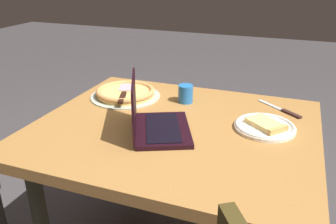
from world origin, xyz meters
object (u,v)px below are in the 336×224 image
at_px(pizza_plate, 265,126).
at_px(pizza_tray, 125,93).
at_px(dining_table, 175,143).
at_px(drink_cup, 186,94).
at_px(table_knife, 283,110).
at_px(laptop, 153,121).

distance_m(pizza_plate, pizza_tray, 0.72).
relative_size(dining_table, pizza_tray, 3.28).
height_order(pizza_plate, drink_cup, drink_cup).
bearing_deg(dining_table, drink_cup, 98.29).
distance_m(dining_table, pizza_tray, 0.43).
bearing_deg(table_knife, dining_table, -143.16).
xyz_separation_m(dining_table, drink_cup, (-0.04, 0.26, 0.13)).
relative_size(pizza_plate, table_knife, 1.19).
distance_m(dining_table, pizza_plate, 0.38).
bearing_deg(pizza_plate, laptop, -156.48).
xyz_separation_m(laptop, drink_cup, (0.02, 0.35, -0.00)).
relative_size(pizza_tray, drink_cup, 4.08).
height_order(table_knife, drink_cup, drink_cup).
xyz_separation_m(table_knife, drink_cup, (-0.45, -0.05, 0.04)).
bearing_deg(laptop, pizza_plate, 23.52).
bearing_deg(pizza_plate, dining_table, -165.85).
xyz_separation_m(dining_table, pizza_plate, (0.36, 0.09, 0.10)).
height_order(laptop, pizza_tray, laptop).
height_order(pizza_tray, table_knife, pizza_tray).
bearing_deg(drink_cup, table_knife, 6.32).
bearing_deg(pizza_tray, laptop, -47.87).
height_order(pizza_plate, table_knife, pizza_plate).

